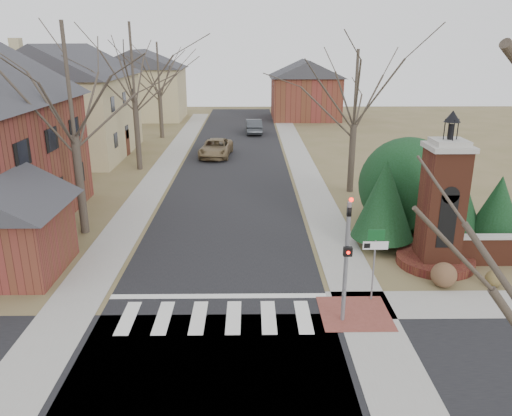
{
  "coord_description": "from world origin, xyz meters",
  "views": [
    {
      "loc": [
        1.18,
        -14.21,
        8.95
      ],
      "look_at": [
        1.44,
        6.0,
        2.23
      ],
      "focal_mm": 35.0,
      "sensor_mm": 36.0,
      "label": 1
    }
  ],
  "objects_px": {
    "sign_post": "(375,251)",
    "pickup_truck": "(216,148)",
    "distant_car": "(254,126)",
    "traffic_signal_pole": "(347,250)",
    "brick_gate_monument": "(440,216)"
  },
  "relations": [
    {
      "from": "brick_gate_monument",
      "to": "pickup_truck",
      "type": "height_order",
      "value": "brick_gate_monument"
    },
    {
      "from": "sign_post",
      "to": "brick_gate_monument",
      "type": "distance_m",
      "value": 4.55
    },
    {
      "from": "brick_gate_monument",
      "to": "distant_car",
      "type": "relative_size",
      "value": 1.43
    },
    {
      "from": "sign_post",
      "to": "pickup_truck",
      "type": "xyz_separation_m",
      "value": [
        -7.19,
        24.24,
        -1.24
      ]
    },
    {
      "from": "traffic_signal_pole",
      "to": "brick_gate_monument",
      "type": "relative_size",
      "value": 0.69
    },
    {
      "from": "pickup_truck",
      "to": "sign_post",
      "type": "bearing_deg",
      "value": -68.65
    },
    {
      "from": "traffic_signal_pole",
      "to": "pickup_truck",
      "type": "bearing_deg",
      "value": 102.95
    },
    {
      "from": "brick_gate_monument",
      "to": "distant_car",
      "type": "height_order",
      "value": "brick_gate_monument"
    },
    {
      "from": "pickup_truck",
      "to": "distant_car",
      "type": "xyz_separation_m",
      "value": [
        3.2,
        10.99,
        0.04
      ]
    },
    {
      "from": "traffic_signal_pole",
      "to": "distant_car",
      "type": "xyz_separation_m",
      "value": [
        -2.7,
        36.65,
        -1.84
      ]
    },
    {
      "from": "sign_post",
      "to": "brick_gate_monument",
      "type": "xyz_separation_m",
      "value": [
        3.41,
        3.01,
        0.22
      ]
    },
    {
      "from": "sign_post",
      "to": "distant_car",
      "type": "bearing_deg",
      "value": 96.47
    },
    {
      "from": "sign_post",
      "to": "pickup_truck",
      "type": "distance_m",
      "value": 25.32
    },
    {
      "from": "sign_post",
      "to": "distant_car",
      "type": "height_order",
      "value": "sign_post"
    },
    {
      "from": "traffic_signal_pole",
      "to": "distant_car",
      "type": "bearing_deg",
      "value": 94.21
    }
  ]
}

